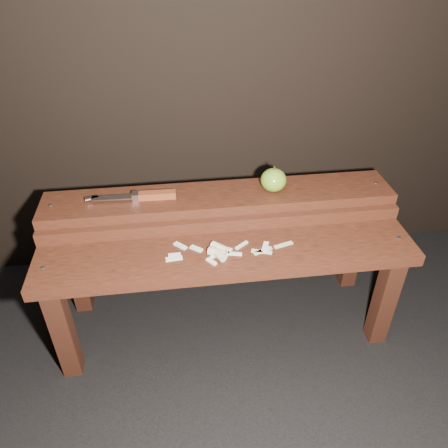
{
  "coord_description": "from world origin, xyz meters",
  "views": [
    {
      "loc": [
        -0.15,
        -1.1,
        1.28
      ],
      "look_at": [
        0.0,
        0.06,
        0.45
      ],
      "focal_mm": 35.0,
      "sensor_mm": 36.0,
      "label": 1
    }
  ],
  "objects": [
    {
      "name": "apple",
      "position": [
        0.18,
        0.17,
        0.54
      ],
      "size": [
        0.09,
        0.09,
        0.09
      ],
      "color": "olive",
      "rests_on": "bench_rear_tier"
    },
    {
      "name": "knife",
      "position": [
        -0.25,
        0.17,
        0.51
      ],
      "size": [
        0.3,
        0.04,
        0.03
      ],
      "color": "brown",
      "rests_on": "bench_rear_tier"
    },
    {
      "name": "ground",
      "position": [
        0.0,
        0.0,
        0.0
      ],
      "size": [
        60.0,
        60.0,
        0.0
      ],
      "primitive_type": "plane",
      "color": "black"
    },
    {
      "name": "bench_rear_tier",
      "position": [
        0.0,
        0.17,
        0.41
      ],
      "size": [
        1.2,
        0.21,
        0.5
      ],
      "color": "black",
      "rests_on": "ground"
    },
    {
      "name": "apple_scraps",
      "position": [
        -0.03,
        -0.06,
        0.43
      ],
      "size": [
        0.41,
        0.13,
        0.03
      ],
      "color": "beige",
      "rests_on": "bench_front_tier"
    },
    {
      "name": "bench_front_tier",
      "position": [
        0.0,
        -0.06,
        0.35
      ],
      "size": [
        1.2,
        0.2,
        0.42
      ],
      "color": "black",
      "rests_on": "ground"
    }
  ]
}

